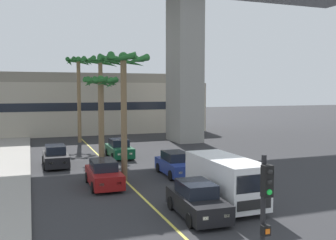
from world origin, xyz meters
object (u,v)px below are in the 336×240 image
at_px(palm_tree_near_median, 101,94).
at_px(car_queue_second, 119,149).
at_px(car_queue_fifth, 176,164).
at_px(delivery_van, 225,179).
at_px(car_queue_third, 197,201).
at_px(car_queue_front, 104,174).
at_px(traffic_light_median_near, 265,217).
at_px(palm_tree_far_median, 124,78).
at_px(palm_tree_mid_median, 79,75).
at_px(car_queue_fourth, 56,157).
at_px(palm_tree_farthest_median, 101,72).

bearing_deg(palm_tree_near_median, car_queue_second, 34.82).
relative_size(car_queue_fifth, palm_tree_near_median, 0.60).
bearing_deg(car_queue_second, delivery_van, -82.08).
bearing_deg(car_queue_third, delivery_van, 29.64).
xyz_separation_m(car_queue_front, traffic_light_median_near, (1.19, -14.70, 1.99)).
bearing_deg(palm_tree_far_median, car_queue_third, -79.33).
distance_m(car_queue_front, traffic_light_median_near, 14.88).
relative_size(car_queue_second, palm_tree_mid_median, 0.44).
distance_m(car_queue_fourth, palm_tree_far_median, 9.19).
xyz_separation_m(car_queue_second, car_queue_fifth, (2.11, -7.80, 0.00)).
bearing_deg(palm_tree_far_median, car_queue_fifth, 4.54).
distance_m(delivery_van, palm_tree_farthest_median, 20.58).
distance_m(traffic_light_median_near, palm_tree_far_median, 16.18).
distance_m(car_queue_third, car_queue_fourth, 14.88).
height_order(car_queue_second, palm_tree_near_median, palm_tree_near_median).
relative_size(car_queue_fourth, car_queue_fifth, 1.00).
distance_m(car_queue_second, car_queue_fourth, 5.66).
bearing_deg(palm_tree_farthest_median, car_queue_front, -99.48).
bearing_deg(car_queue_fourth, palm_tree_far_median, -57.77).
bearing_deg(car_queue_fifth, car_queue_front, -165.38).
relative_size(car_queue_front, palm_tree_mid_median, 0.45).
distance_m(car_queue_second, palm_tree_mid_median, 12.61).
xyz_separation_m(car_queue_second, palm_tree_farthest_median, (-0.66, 4.71, 6.66)).
distance_m(delivery_van, palm_tree_near_median, 14.69).
bearing_deg(traffic_light_median_near, palm_tree_far_median, 88.83).
bearing_deg(traffic_light_median_near, car_queue_fifth, 76.35).
bearing_deg(traffic_light_median_near, car_queue_second, 85.72).
relative_size(car_queue_second, car_queue_fifth, 1.00).
relative_size(delivery_van, palm_tree_farthest_median, 0.60).
bearing_deg(palm_tree_farthest_median, palm_tree_near_median, -99.72).
height_order(car_queue_second, palm_tree_mid_median, palm_tree_mid_median).
xyz_separation_m(car_queue_fifth, palm_tree_far_median, (-3.57, -0.28, 5.74)).
bearing_deg(car_queue_fourth, car_queue_fifth, -38.04).
bearing_deg(delivery_van, car_queue_second, 97.92).
bearing_deg(traffic_light_median_near, palm_tree_near_median, 89.71).
bearing_deg(palm_tree_farthest_median, palm_tree_mid_median, 102.75).
height_order(palm_tree_near_median, palm_tree_farthest_median, palm_tree_farthest_median).
xyz_separation_m(car_queue_front, car_queue_fourth, (-2.31, 7.11, 0.00)).
distance_m(car_queue_front, car_queue_second, 9.60).
bearing_deg(car_queue_front, palm_tree_mid_median, 87.15).
bearing_deg(car_queue_third, traffic_light_median_near, -102.81).
height_order(palm_tree_mid_median, palm_tree_farthest_median, palm_tree_mid_median).
bearing_deg(car_queue_front, palm_tree_far_median, 34.54).
relative_size(car_queue_second, traffic_light_median_near, 0.98).
bearing_deg(palm_tree_mid_median, car_queue_second, -79.35).
xyz_separation_m(car_queue_third, delivery_van, (2.04, 1.16, 0.57)).
relative_size(traffic_light_median_near, palm_tree_far_median, 0.52).
distance_m(traffic_light_median_near, palm_tree_farthest_median, 28.94).
relative_size(car_queue_third, palm_tree_farthest_median, 0.47).
bearing_deg(palm_tree_near_median, palm_tree_mid_median, 91.57).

